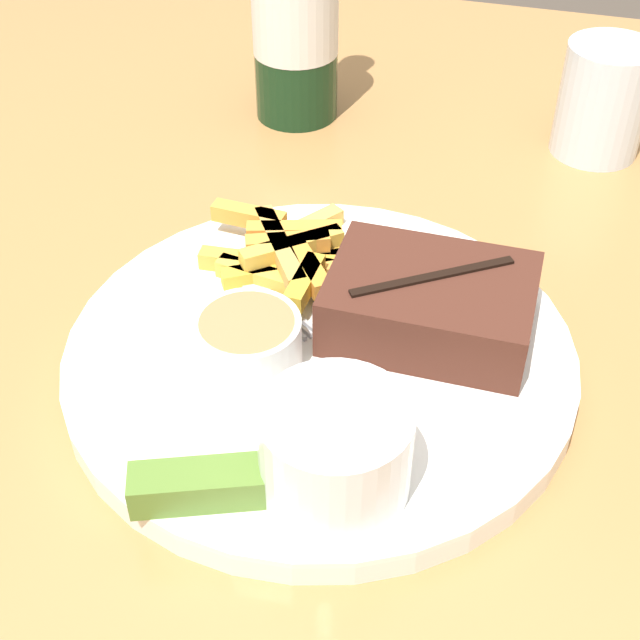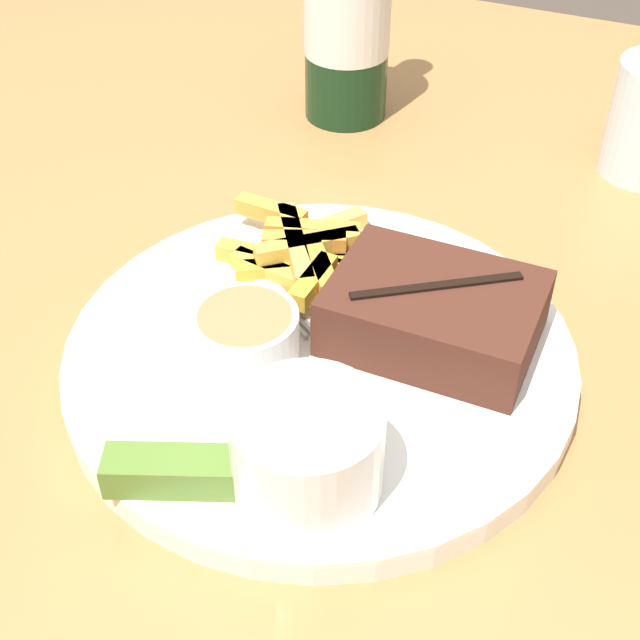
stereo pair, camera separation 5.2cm
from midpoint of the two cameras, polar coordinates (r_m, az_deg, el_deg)
name	(u,v)px [view 2 (the right image)]	position (r m, az deg, el deg)	size (l,w,h in m)	color
dining_table	(320,444)	(0.60, 2.51, -8.09)	(1.33, 1.23, 0.76)	#A87542
dinner_plate	(320,356)	(0.54, 2.76, -2.44)	(0.31, 0.31, 0.02)	white
steak_portion	(434,313)	(0.53, 10.09, 0.32)	(0.12, 0.09, 0.04)	#472319
fries_pile	(308,251)	(0.59, 1.74, 4.32)	(0.15, 0.12, 0.02)	gold
coleslaw_cup	(307,445)	(0.44, 2.59, -8.17)	(0.08, 0.08, 0.05)	white
dipping_sauce_cup	(246,333)	(0.52, -1.90, -0.97)	(0.06, 0.06, 0.03)	silver
pickle_spear	(174,471)	(0.46, -6.08, -9.78)	(0.07, 0.05, 0.02)	#567A2D
fork_utensil	(256,272)	(0.59, -1.59, 2.97)	(0.12, 0.09, 0.00)	#B7B7BC
beer_bottle	(347,12)	(0.78, 3.80, 19.01)	(0.07, 0.07, 0.26)	#143319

